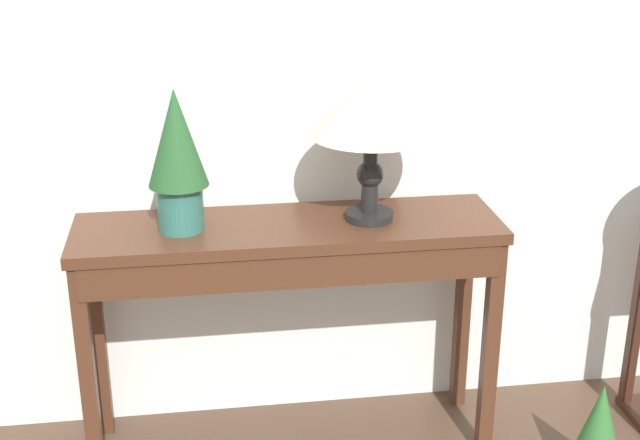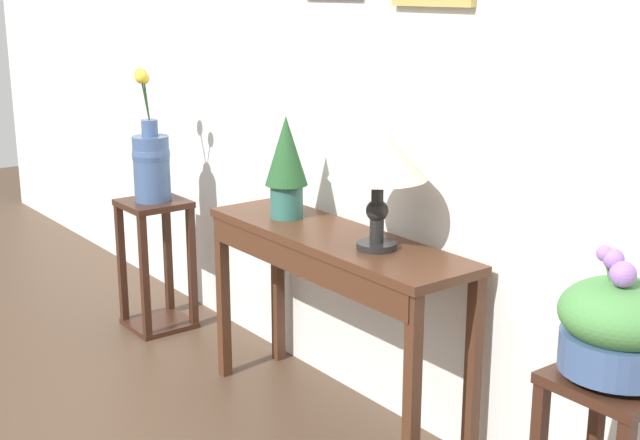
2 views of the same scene
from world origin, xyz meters
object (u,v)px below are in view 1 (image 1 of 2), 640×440
at_px(table_lamp, 372,109).
at_px(potted_plant_on_console, 177,153).
at_px(console_table, 290,263).
at_px(potted_plant_floor, 599,431).

relative_size(table_lamp, potted_plant_on_console, 1.08).
xyz_separation_m(console_table, potted_plant_floor, (0.89, -0.32, -0.47)).
relative_size(console_table, table_lamp, 2.81).
bearing_deg(potted_plant_floor, potted_plant_on_console, 164.20).
height_order(table_lamp, potted_plant_floor, table_lamp).
bearing_deg(potted_plant_on_console, potted_plant_floor, -15.80).
xyz_separation_m(table_lamp, potted_plant_floor, (0.64, -0.34, -0.92)).
height_order(table_lamp, potted_plant_on_console, table_lamp).
bearing_deg(console_table, table_lamp, 5.23).
distance_m(console_table, potted_plant_floor, 1.05).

